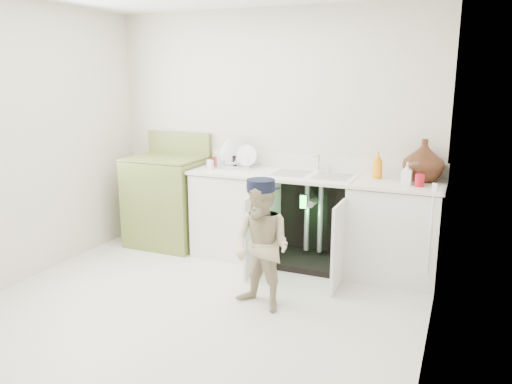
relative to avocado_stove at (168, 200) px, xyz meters
The scene contains 5 objects.
ground 1.68m from the avocado_stove, 47.51° to the right, with size 3.50×3.50×0.00m, color #B9B0A3.
room_shell 1.77m from the avocado_stove, 47.51° to the right, with size 6.00×5.50×1.26m.
counter_run 1.68m from the avocado_stove, ahead, with size 2.44×1.02×1.28m.
avocado_stove is the anchor object (origin of this frame).
repair_worker 1.90m from the avocado_stove, 34.45° to the right, with size 0.60×1.02×1.06m.
Camera 1 is at (1.89, -3.34, 1.83)m, focal length 35.00 mm.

